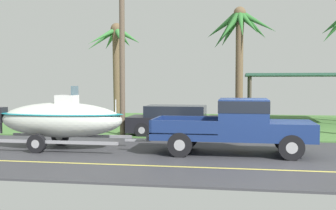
{
  "coord_description": "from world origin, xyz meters",
  "views": [
    {
      "loc": [
        -0.85,
        -13.57,
        2.41
      ],
      "look_at": [
        -3.5,
        1.96,
        1.57
      ],
      "focal_mm": 44.82,
      "sensor_mm": 36.0,
      "label": 1
    }
  ],
  "objects_px": {
    "parked_sedan_near": "(180,121)",
    "carport_awning": "(303,76)",
    "utility_pole": "(122,50)",
    "palm_tree_far_left": "(238,36)",
    "boat_on_trailer": "(61,120)",
    "pickup_truck_towing": "(242,123)",
    "palm_tree_far_right": "(116,51)"
  },
  "relations": [
    {
      "from": "parked_sedan_near",
      "to": "palm_tree_far_left",
      "type": "bearing_deg",
      "value": 10.58
    },
    {
      "from": "pickup_truck_towing",
      "to": "carport_awning",
      "type": "xyz_separation_m",
      "value": [
        3.64,
        11.75,
        1.77
      ]
    },
    {
      "from": "carport_awning",
      "to": "pickup_truck_towing",
      "type": "bearing_deg",
      "value": -107.23
    },
    {
      "from": "palm_tree_far_right",
      "to": "parked_sedan_near",
      "type": "bearing_deg",
      "value": -40.26
    },
    {
      "from": "palm_tree_far_left",
      "to": "pickup_truck_towing",
      "type": "bearing_deg",
      "value": -87.98
    },
    {
      "from": "pickup_truck_towing",
      "to": "carport_awning",
      "type": "relative_size",
      "value": 0.82
    },
    {
      "from": "boat_on_trailer",
      "to": "parked_sedan_near",
      "type": "xyz_separation_m",
      "value": [
        3.74,
        4.39,
        -0.4
      ]
    },
    {
      "from": "carport_awning",
      "to": "palm_tree_far_right",
      "type": "distance_m",
      "value": 11.17
    },
    {
      "from": "carport_awning",
      "to": "palm_tree_far_left",
      "type": "height_order",
      "value": "palm_tree_far_left"
    },
    {
      "from": "pickup_truck_towing",
      "to": "palm_tree_far_right",
      "type": "distance_m",
      "value": 10.69
    },
    {
      "from": "parked_sedan_near",
      "to": "pickup_truck_towing",
      "type": "bearing_deg",
      "value": -57.92
    },
    {
      "from": "parked_sedan_near",
      "to": "palm_tree_far_left",
      "type": "xyz_separation_m",
      "value": [
        2.58,
        0.48,
        3.84
      ]
    },
    {
      "from": "parked_sedan_near",
      "to": "carport_awning",
      "type": "bearing_deg",
      "value": 49.04
    },
    {
      "from": "boat_on_trailer",
      "to": "carport_awning",
      "type": "relative_size",
      "value": 0.86
    },
    {
      "from": "pickup_truck_towing",
      "to": "parked_sedan_near",
      "type": "relative_size",
      "value": 1.17
    },
    {
      "from": "boat_on_trailer",
      "to": "utility_pole",
      "type": "bearing_deg",
      "value": 72.71
    },
    {
      "from": "utility_pole",
      "to": "pickup_truck_towing",
      "type": "bearing_deg",
      "value": -36.4
    },
    {
      "from": "pickup_truck_towing",
      "to": "utility_pole",
      "type": "xyz_separation_m",
      "value": [
        -5.28,
        3.89,
        2.84
      ]
    },
    {
      "from": "pickup_truck_towing",
      "to": "boat_on_trailer",
      "type": "relative_size",
      "value": 0.94
    },
    {
      "from": "boat_on_trailer",
      "to": "utility_pole",
      "type": "height_order",
      "value": "utility_pole"
    },
    {
      "from": "boat_on_trailer",
      "to": "parked_sedan_near",
      "type": "bearing_deg",
      "value": 49.55
    },
    {
      "from": "parked_sedan_near",
      "to": "carport_awning",
      "type": "distance_m",
      "value": 9.98
    },
    {
      "from": "boat_on_trailer",
      "to": "parked_sedan_near",
      "type": "relative_size",
      "value": 1.24
    },
    {
      "from": "carport_awning",
      "to": "palm_tree_far_left",
      "type": "distance_m",
      "value": 8.05
    },
    {
      "from": "carport_awning",
      "to": "parked_sedan_near",
      "type": "bearing_deg",
      "value": -130.96
    },
    {
      "from": "boat_on_trailer",
      "to": "carport_awning",
      "type": "bearing_deg",
      "value": 49.23
    },
    {
      "from": "boat_on_trailer",
      "to": "palm_tree_far_right",
      "type": "xyz_separation_m",
      "value": [
        -0.21,
        7.73,
        3.05
      ]
    },
    {
      "from": "carport_awning",
      "to": "utility_pole",
      "type": "xyz_separation_m",
      "value": [
        -8.92,
        -7.86,
        1.07
      ]
    },
    {
      "from": "pickup_truck_towing",
      "to": "palm_tree_far_left",
      "type": "xyz_separation_m",
      "value": [
        -0.17,
        4.87,
        3.47
      ]
    },
    {
      "from": "carport_awning",
      "to": "utility_pole",
      "type": "distance_m",
      "value": 11.94
    },
    {
      "from": "parked_sedan_near",
      "to": "utility_pole",
      "type": "distance_m",
      "value": 4.11
    },
    {
      "from": "parked_sedan_near",
      "to": "carport_awning",
      "type": "relative_size",
      "value": 0.69
    }
  ]
}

